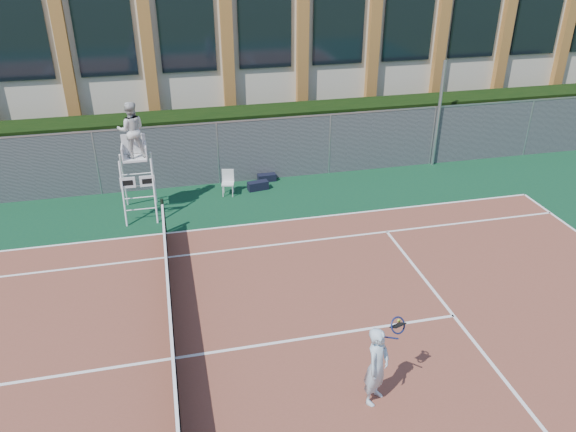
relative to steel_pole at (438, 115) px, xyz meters
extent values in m
plane|color=#233814|center=(-10.07, -8.70, -1.95)|extent=(120.00, 120.00, 0.00)
cube|color=#0D3B25|center=(-10.07, -7.70, -1.95)|extent=(36.00, 20.00, 0.01)
cube|color=brown|center=(-10.07, -8.70, -1.93)|extent=(23.77, 10.97, 0.02)
cylinder|color=black|center=(-10.07, -3.10, -1.40)|extent=(0.10, 0.10, 1.10)
cube|color=black|center=(-10.07, -8.70, -1.49)|extent=(0.03, 11.00, 0.86)
cube|color=white|center=(-10.07, -8.70, -1.04)|extent=(0.06, 11.20, 0.07)
cube|color=black|center=(-10.07, 1.30, -0.85)|extent=(40.00, 1.40, 2.20)
cube|color=beige|center=(-10.07, 9.30, 2.05)|extent=(44.00, 10.00, 8.00)
cylinder|color=#9EA0A5|center=(0.00, 0.00, 0.00)|extent=(0.12, 0.12, 3.91)
cylinder|color=white|center=(-11.18, -2.21, -1.01)|extent=(0.06, 0.54, 1.98)
cylinder|color=white|center=(-10.27, -2.21, -1.01)|extent=(0.06, 0.54, 1.98)
cylinder|color=white|center=(-11.18, -1.19, -1.01)|extent=(0.06, 0.54, 1.98)
cylinder|color=white|center=(-10.27, -1.19, -1.01)|extent=(0.06, 0.54, 1.98)
cube|color=white|center=(-10.73, -1.70, -0.07)|extent=(0.71, 0.61, 0.06)
cube|color=white|center=(-10.73, -1.42, 0.28)|extent=(0.71, 0.05, 0.61)
cube|color=white|center=(-11.01, -2.11, -0.68)|extent=(0.45, 0.03, 0.34)
cube|color=white|center=(-10.45, -2.11, -0.68)|extent=(0.45, 0.03, 0.34)
imported|color=silver|center=(-10.73, -1.65, 0.80)|extent=(0.82, 0.65, 1.67)
cube|color=silver|center=(-7.90, -0.94, -1.53)|extent=(0.47, 0.47, 0.04)
cube|color=silver|center=(-7.87, -0.77, -1.30)|extent=(0.40, 0.12, 0.42)
cylinder|color=silver|center=(-8.09, -1.06, -1.75)|extent=(0.03, 0.03, 0.40)
cylinder|color=silver|center=(-7.78, -1.13, -1.75)|extent=(0.03, 0.03, 0.40)
cylinder|color=silver|center=(-8.03, -0.75, -1.75)|extent=(0.03, 0.03, 0.40)
cylinder|color=silver|center=(-7.71, -0.82, -1.75)|extent=(0.03, 0.03, 0.40)
cube|color=black|center=(-6.86, -0.76, -1.79)|extent=(0.73, 0.39, 0.30)
cube|color=black|center=(-6.42, -0.10, -1.82)|extent=(0.65, 0.30, 0.25)
imported|color=silver|center=(-6.40, -10.71, -1.09)|extent=(0.71, 0.70, 1.66)
torus|color=#131C4A|center=(-5.96, -10.49, -0.40)|extent=(0.38, 0.30, 0.30)
sphere|color=#CCE533|center=(-5.86, -10.31, -0.45)|extent=(0.07, 0.07, 0.07)
camera|label=1|loc=(-9.78, -18.05, 6.17)|focal=35.00mm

